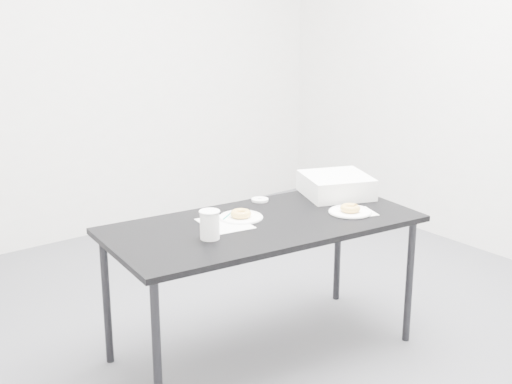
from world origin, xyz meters
TOP-DOWN VIEW (x-y plane):
  - floor at (0.00, 0.00)m, footprint 4.00×4.00m
  - wall_back at (0.00, 2.00)m, footprint 4.00×0.02m
  - wall_right at (2.00, 0.00)m, footprint 0.02×4.00m
  - table at (-0.08, -0.13)m, footprint 1.57×0.86m
  - scorecard at (-0.24, -0.04)m, footprint 0.24×0.29m
  - logo_patch at (-0.15, 0.04)m, footprint 0.05×0.05m
  - pen at (-0.17, 0.03)m, footprint 0.10×0.07m
  - napkin at (0.39, -0.31)m, footprint 0.19×0.19m
  - plate_near at (0.35, -0.29)m, footprint 0.21×0.21m
  - donut_near at (0.35, -0.29)m, footprint 0.13×0.13m
  - plate_far at (-0.13, -0.02)m, footprint 0.21×0.21m
  - donut_far at (-0.13, -0.02)m, footprint 0.12×0.12m
  - coffee_cup at (-0.41, -0.17)m, footprint 0.09×0.09m
  - cup_lid at (0.12, 0.15)m, footprint 0.09×0.09m
  - bakery_box at (0.51, -0.02)m, footprint 0.43×0.43m

SIDE VIEW (x-z plane):
  - floor at x=0.00m, z-range 0.00..0.00m
  - table at x=-0.08m, z-range 0.29..0.97m
  - scorecard at x=-0.24m, z-range 0.68..0.69m
  - napkin at x=0.39m, z-range 0.68..0.69m
  - plate_far at x=-0.13m, z-range 0.68..0.69m
  - logo_patch at x=-0.15m, z-range 0.69..0.69m
  - plate_near at x=0.35m, z-range 0.69..0.69m
  - cup_lid at x=0.12m, z-range 0.68..0.69m
  - pen at x=-0.17m, z-range 0.69..0.69m
  - donut_far at x=-0.13m, z-range 0.69..0.72m
  - donut_near at x=0.35m, z-range 0.69..0.72m
  - bakery_box at x=0.51m, z-range 0.68..0.79m
  - coffee_cup at x=-0.41m, z-range 0.68..0.81m
  - wall_back at x=0.00m, z-range 0.00..2.70m
  - wall_right at x=2.00m, z-range 0.00..2.70m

